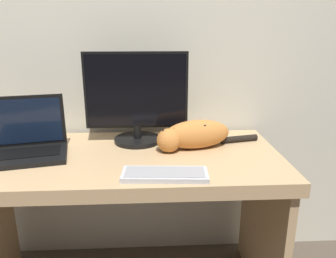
{
  "coord_description": "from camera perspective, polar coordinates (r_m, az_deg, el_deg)",
  "views": [
    {
      "loc": [
        0.13,
        -1.06,
        1.33
      ],
      "look_at": [
        0.21,
        0.3,
        0.91
      ],
      "focal_mm": 35.0,
      "sensor_mm": 36.0,
      "label": 1
    }
  ],
  "objects": [
    {
      "name": "cat",
      "position": [
        1.56,
        4.45,
        -0.97
      ],
      "size": [
        0.52,
        0.21,
        0.14
      ],
      "rotation": [
        0.0,
        0.0,
        0.21
      ],
      "color": "#C67A38",
      "rests_on": "desk"
    },
    {
      "name": "monitor",
      "position": [
        1.61,
        -5.5,
        5.06
      ],
      "size": [
        0.5,
        0.24,
        0.45
      ],
      "color": "black",
      "rests_on": "desk"
    },
    {
      "name": "external_keyboard",
      "position": [
        1.28,
        -0.55,
        -7.9
      ],
      "size": [
        0.34,
        0.15,
        0.02
      ],
      "rotation": [
        0.0,
        0.0,
        -0.07
      ],
      "color": "#BCBCC1",
      "rests_on": "desk"
    },
    {
      "name": "laptop",
      "position": [
        1.6,
        -23.04,
        -2.46
      ],
      "size": [
        0.36,
        0.31,
        0.26
      ],
      "rotation": [
        0.0,
        0.0,
        0.21
      ],
      "color": "black",
      "rests_on": "desk"
    },
    {
      "name": "wall_back",
      "position": [
        1.8,
        -7.62,
        16.13
      ],
      "size": [
        6.4,
        0.06,
        2.6
      ],
      "color": "beige",
      "rests_on": "ground_plane"
    },
    {
      "name": "desk",
      "position": [
        1.58,
        -7.68,
        -10.07
      ],
      "size": [
        1.44,
        0.67,
        0.78
      ],
      "color": "tan",
      "rests_on": "ground_plane"
    },
    {
      "name": "small_toy",
      "position": [
        1.69,
        7.23,
        -0.83
      ],
      "size": [
        0.07,
        0.07,
        0.07
      ],
      "color": "gold",
      "rests_on": "desk"
    }
  ]
}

